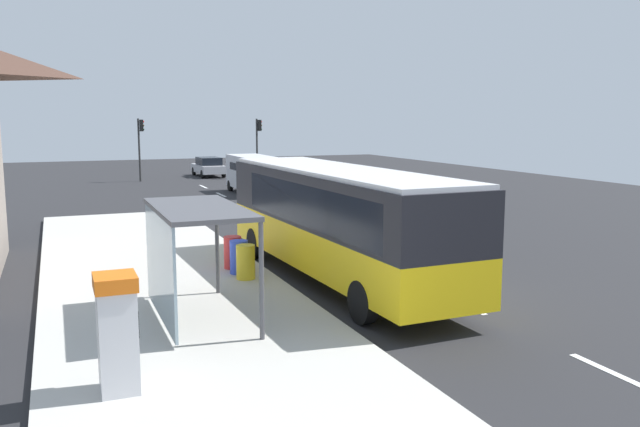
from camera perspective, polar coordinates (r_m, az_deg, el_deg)
The scene contains 20 objects.
ground_plane at distance 30.11m, azimuth -4.60°, elevation -0.49°, with size 56.00×92.00×0.04m, color #262628.
sidewalk_platform at distance 17.18m, azimuth -12.95°, elevation -7.07°, with size 6.20×30.00×0.18m, color beige.
lane_stripe_seg_0 at distance 13.26m, azimuth 24.46°, elevation -12.68°, with size 0.16×2.20×0.01m, color silver.
lane_stripe_seg_1 at distance 16.87m, azimuth 11.98°, elevation -7.62°, with size 0.16×2.20×0.01m, color silver.
lane_stripe_seg_2 at distance 21.05m, azimuth 4.33°, elevation -4.26°, with size 0.16×2.20×0.01m, color silver.
lane_stripe_seg_3 at distance 25.54m, azimuth -0.67°, elevation -2.00°, with size 0.16×2.20×0.01m, color silver.
lane_stripe_seg_4 at distance 30.18m, azimuth -4.15°, elevation -0.41°, with size 0.16×2.20×0.01m, color silver.
lane_stripe_seg_5 at distance 34.92m, azimuth -6.69°, elevation 0.75°, with size 0.16×2.20×0.01m, color silver.
lane_stripe_seg_6 at distance 39.73m, azimuth -8.62°, elevation 1.63°, with size 0.16×2.20×0.01m, color silver.
lane_stripe_seg_7 at distance 44.58m, azimuth -10.14°, elevation 2.32°, with size 0.16×2.20×0.01m, color silver.
bus at distance 18.25m, azimuth 1.45°, elevation -0.32°, with size 2.86×11.08×3.21m.
white_van at distance 39.94m, azimuth -5.88°, elevation 3.64°, with size 2.06×5.21×2.30m.
sedan_near at distance 52.31m, azimuth -9.70°, elevation 4.07°, with size 1.92×4.44×1.52m.
ticket_machine at distance 11.19m, azimuth -17.25°, elevation -9.85°, with size 0.66×0.76×1.94m.
recycling_bin_yellow at distance 18.17m, azimuth -6.50°, elevation -4.22°, with size 0.52×0.52×0.95m, color yellow.
recycling_bin_blue at distance 18.83m, azimuth -7.08°, elevation -3.78°, with size 0.52×0.52×0.95m, color blue.
recycling_bin_red at distance 19.50m, azimuth -7.62°, elevation -3.38°, with size 0.52×0.52×0.95m, color red.
traffic_light_near_side at distance 50.10m, azimuth -5.41°, elevation 6.53°, with size 0.49×0.28×4.51m.
traffic_light_far_side at distance 49.12m, azimuth -15.39°, elevation 6.25°, with size 0.49×0.28×4.53m.
bus_shelter at distance 14.50m, azimuth -11.77°, elevation -1.74°, with size 1.80×4.00×2.50m.
Camera 1 is at (-8.94, -14.38, 4.60)m, focal length 36.70 mm.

